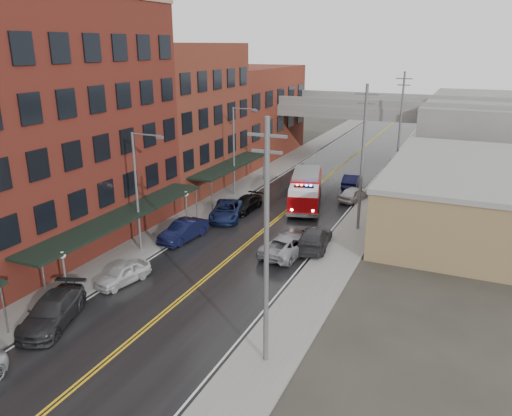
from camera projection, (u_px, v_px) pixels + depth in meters
The scene contains 30 objects.
road at pixel (255, 237), 40.32m from camera, with size 11.00×160.00×0.02m, color black.
sidewalk_left at pixel (178, 224), 43.10m from camera, with size 3.00×160.00×0.15m, color slate.
sidewalk_right at pixel (344, 251), 37.50m from camera, with size 3.00×160.00×0.15m, color slate.
curb_left at pixel (195, 227), 42.47m from camera, with size 0.30×160.00×0.15m, color gray.
curb_right at pixel (323, 247), 38.14m from camera, with size 0.30×160.00×0.15m, color gray.
brick_building_b at pixel (51, 128), 36.54m from camera, with size 9.00×20.00×18.00m, color #5C1C18.
brick_building_c at pixel (180, 118), 52.21m from camera, with size 9.00×15.00×15.00m, color brown.
brick_building_far at pixel (249, 113), 67.89m from camera, with size 9.00×20.00×12.00m, color brown.
tan_building at pixel (476, 198), 42.10m from camera, with size 14.00×22.00×5.00m, color olive.
right_far_block at pixel (498, 129), 66.93m from camera, with size 18.00×30.00×8.00m, color slate.
awning_1 at pixel (122, 216), 36.18m from camera, with size 2.60×18.00×3.09m.
awning_2 at pixel (230, 165), 51.39m from camera, with size 2.60×13.00×3.09m.
globe_lamp_1 at pixel (63, 264), 29.89m from camera, with size 0.44×0.44×3.12m.
globe_lamp_2 at pixel (186, 201), 42.06m from camera, with size 0.44×0.44×3.12m.
street_lamp_1 at pixel (139, 185), 36.01m from camera, with size 2.64×0.22×9.00m.
street_lamp_2 at pixel (236, 146), 49.91m from camera, with size 2.64×0.22×9.00m.
utility_pole_0 at pixel (266, 243), 22.56m from camera, with size 1.80×0.24×12.00m.
utility_pole_1 at pixel (363, 156), 39.94m from camera, with size 1.80×0.24×12.00m.
utility_pole_2 at pixel (400, 122), 57.32m from camera, with size 1.80×0.24×12.00m.
overpass at pixel (353, 114), 66.26m from camera, with size 40.00×10.00×7.50m.
fire_truck at pixel (305, 189), 47.46m from camera, with size 5.15×9.05×3.15m.
parked_car_left_3 at pixel (52, 311), 27.64m from camera, with size 2.21×5.43×1.57m, color #242426.
parked_car_left_4 at pixel (123, 274), 32.42m from camera, with size 1.58×3.93×1.34m, color silver.
parked_car_left_5 at pixel (184, 231), 39.57m from camera, with size 1.66×4.77×1.57m, color black.
parked_car_left_6 at pixel (227, 210), 44.49m from camera, with size 2.50×5.42×1.51m, color #121D45.
parked_car_left_7 at pixel (246, 204), 46.59m from camera, with size 1.86×4.58×1.33m, color black.
parked_car_right_0 at pixel (288, 245), 36.87m from camera, with size 2.54×5.52×1.53m, color gray.
parked_car_right_1 at pixel (314, 238), 37.99m from camera, with size 2.21×5.44×1.58m, color #29292C.
parked_car_right_2 at pixel (354, 194), 49.50m from camera, with size 1.73×4.30×1.46m, color beige.
parked_car_right_3 at pixel (352, 181), 54.18m from camera, with size 1.61×4.61×1.52m, color black.
Camera 1 is at (15.23, -4.34, 14.86)m, focal length 35.00 mm.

